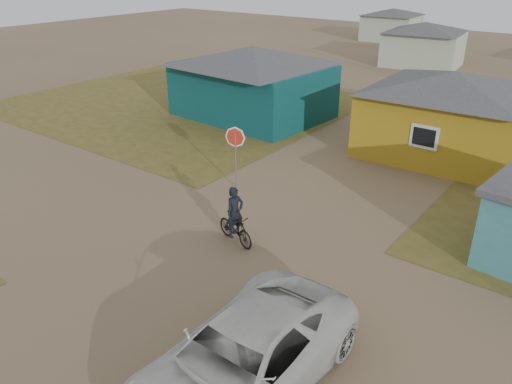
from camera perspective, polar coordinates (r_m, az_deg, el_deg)
ground at (r=15.29m, az=-5.90°, el=-8.58°), size 120.00×120.00×0.00m
grass_nw at (r=32.92m, az=-8.67°, el=10.09°), size 20.00×18.00×0.00m
house_teal at (r=29.23m, az=-0.39°, el=12.59°), size 8.93×7.08×4.00m
house_yellow at (r=24.85m, az=21.18°, el=8.47°), size 7.72×6.76×3.90m
house_pale_west at (r=46.10m, az=18.61°, el=15.78°), size 7.04×6.15×3.60m
house_pale_north at (r=60.06m, az=15.24°, el=18.04°), size 6.28×5.81×3.40m
stop_sign at (r=19.58m, az=-2.38°, el=5.55°), size 0.84×0.11×2.57m
cyclist at (r=16.12m, az=-2.39°, el=-3.56°), size 1.80×0.92×1.96m
vehicle at (r=11.00m, az=-1.65°, el=-18.73°), size 2.86×6.11×1.69m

